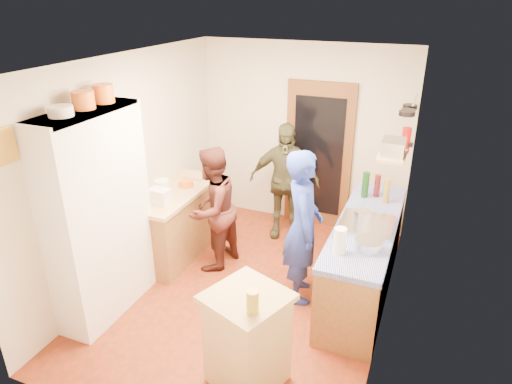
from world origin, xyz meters
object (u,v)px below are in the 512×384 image
Objects in this scene: person_back at (285,181)px; island_base at (247,341)px; hutch_body at (99,217)px; person_left at (216,209)px; right_counter_base at (363,260)px; person_hob at (306,228)px.

island_base is at bearing -88.34° from person_back.
hutch_body is 1.43m from person_left.
island_base is at bearing -112.37° from right_counter_base.
person_left reaches higher than island_base.
island_base is 2.73m from person_back.
person_back reaches higher than person_left.
right_counter_base is at bearing 67.63° from island_base.
island_base is at bearing 43.88° from person_left.
hutch_body is 2.90m from right_counter_base.
island_base is at bearing -12.55° from hutch_body.
hutch_body is 2.56× the size of island_base.
person_hob is at bearing 85.61° from island_base.
person_left is at bearing -127.41° from person_back.
island_base is (1.80, -0.40, -0.67)m from hutch_body.
hutch_body is at bearing -152.53° from right_counter_base.
hutch_body reaches higher than island_base.
person_back is (-0.56, 2.64, 0.39)m from island_base.
hutch_body is 1.00× the size of right_counter_base.
person_back reaches higher than island_base.
person_hob reaches higher than island_base.
hutch_body reaches higher than person_left.
hutch_body reaches higher than right_counter_base.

